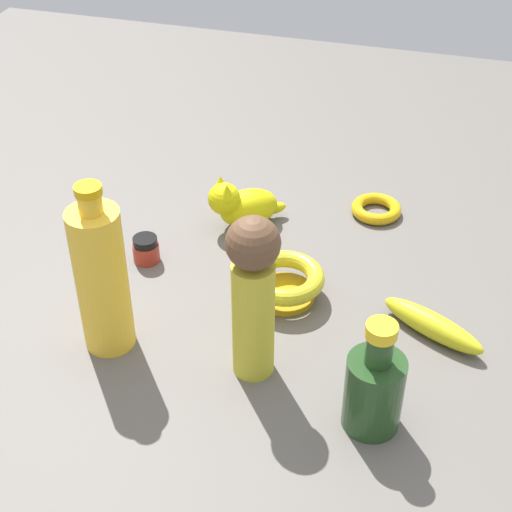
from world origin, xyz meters
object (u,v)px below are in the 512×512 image
object	(u,v)px
bowl	(285,281)
cat_figurine	(242,204)
bangle	(376,209)
person_figure_adult	(253,293)
banana	(433,325)
bottle_tall	(102,278)
bottle_short	(374,388)
nail_polish_jar	(146,249)

from	to	relation	value
bowl	cat_figurine	bearing A→B (deg)	35.39
bangle	person_figure_adult	size ratio (longest dim) A/B	0.36
cat_figurine	banana	size ratio (longest dim) A/B	0.75
bottle_tall	person_figure_adult	xyz separation A→B (m)	(0.01, -0.21, 0.02)
bangle	cat_figurine	size ratio (longest dim) A/B	0.72
bottle_short	bowl	distance (m)	0.26
bottle_tall	bangle	bearing A→B (deg)	-36.07
person_figure_adult	bottle_short	size ratio (longest dim) A/B	1.49
bottle_tall	cat_figurine	xyz separation A→B (m)	(0.32, -0.09, -0.07)
bottle_tall	cat_figurine	distance (m)	0.34
bottle_tall	bottle_short	bearing A→B (deg)	-96.89
bangle	cat_figurine	bearing A→B (deg)	114.35
cat_figurine	bottle_short	distance (m)	0.46
bottle_short	bowl	size ratio (longest dim) A/B	1.38
bottle_tall	bowl	bearing A→B (deg)	-52.33
cat_figurine	banana	distance (m)	0.38
banana	bowl	distance (m)	0.22
bottle_tall	cat_figurine	world-z (taller)	bottle_tall
bangle	person_figure_adult	bearing A→B (deg)	166.46
bottle_tall	person_figure_adult	bearing A→B (deg)	-88.57
bottle_tall	banana	distance (m)	0.46
bottle_tall	banana	size ratio (longest dim) A/B	1.59
bangle	bottle_short	distance (m)	0.47
person_figure_adult	cat_figurine	distance (m)	0.35
cat_figurine	bangle	bearing A→B (deg)	-65.65
bangle	banana	distance (m)	0.31
bottle_tall	bangle	size ratio (longest dim) A/B	2.97
bottle_short	nail_polish_jar	world-z (taller)	bottle_short
bangle	bowl	world-z (taller)	bowl
bowl	bottle_short	bearing A→B (deg)	-141.68
bangle	nail_polish_jar	size ratio (longest dim) A/B	2.02
bottle_tall	bangle	distance (m)	0.53
banana	bowl	xyz separation A→B (m)	(0.02, 0.22, 0.01)
bottle_short	banana	distance (m)	0.19
person_figure_adult	bottle_short	world-z (taller)	person_figure_adult
bangle	nail_polish_jar	bearing A→B (deg)	125.10
person_figure_adult	nail_polish_jar	xyz separation A→B (m)	(0.18, 0.23, -0.11)
cat_figurine	nail_polish_jar	size ratio (longest dim) A/B	2.82
person_figure_adult	banana	distance (m)	0.28
banana	bowl	bearing A→B (deg)	-159.30
bowl	nail_polish_jar	distance (m)	0.23
bottle_short	bangle	bearing A→B (deg)	8.11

